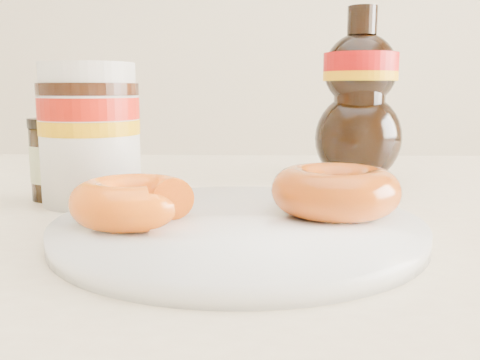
{
  "coord_description": "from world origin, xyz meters",
  "views": [
    {
      "loc": [
        0.06,
        -0.35,
        0.86
      ],
      "look_at": [
        0.05,
        0.09,
        0.79
      ],
      "focal_mm": 40.0,
      "sensor_mm": 36.0,
      "label": 1
    }
  ],
  "objects_px": {
    "nutella_jar": "(90,128)",
    "syrup_bottle": "(360,94)",
    "dining_table": "(187,309)",
    "donut_whole": "(335,191)",
    "dark_jar": "(56,160)",
    "donut_bitten": "(133,201)",
    "plate": "(238,227)"
  },
  "relations": [
    {
      "from": "nutella_jar",
      "to": "syrup_bottle",
      "type": "height_order",
      "value": "syrup_bottle"
    },
    {
      "from": "dining_table",
      "to": "nutella_jar",
      "type": "xyz_separation_m",
      "value": [
        -0.1,
        0.06,
        0.16
      ]
    },
    {
      "from": "nutella_jar",
      "to": "syrup_bottle",
      "type": "relative_size",
      "value": 0.65
    },
    {
      "from": "nutella_jar",
      "to": "donut_whole",
      "type": "bearing_deg",
      "value": -23.62
    },
    {
      "from": "donut_whole",
      "to": "syrup_bottle",
      "type": "relative_size",
      "value": 0.49
    },
    {
      "from": "dining_table",
      "to": "syrup_bottle",
      "type": "xyz_separation_m",
      "value": [
        0.19,
        0.22,
        0.19
      ]
    },
    {
      "from": "syrup_bottle",
      "to": "dark_jar",
      "type": "distance_m",
      "value": 0.36
    },
    {
      "from": "donut_bitten",
      "to": "donut_whole",
      "type": "height_order",
      "value": "donut_whole"
    },
    {
      "from": "dining_table",
      "to": "nutella_jar",
      "type": "relative_size",
      "value": 10.42
    },
    {
      "from": "dark_jar",
      "to": "nutella_jar",
      "type": "bearing_deg",
      "value": -23.02
    },
    {
      "from": "dark_jar",
      "to": "syrup_bottle",
      "type": "bearing_deg",
      "value": 22.92
    },
    {
      "from": "plate",
      "to": "nutella_jar",
      "type": "height_order",
      "value": "nutella_jar"
    },
    {
      "from": "plate",
      "to": "nutella_jar",
      "type": "xyz_separation_m",
      "value": [
        -0.15,
        0.12,
        0.07
      ]
    },
    {
      "from": "donut_whole",
      "to": "plate",
      "type": "bearing_deg",
      "value": -162.8
    },
    {
      "from": "donut_whole",
      "to": "dark_jar",
      "type": "bearing_deg",
      "value": 156.47
    },
    {
      "from": "nutella_jar",
      "to": "dark_jar",
      "type": "height_order",
      "value": "nutella_jar"
    },
    {
      "from": "dining_table",
      "to": "dark_jar",
      "type": "distance_m",
      "value": 0.2
    },
    {
      "from": "dining_table",
      "to": "nutella_jar",
      "type": "distance_m",
      "value": 0.19
    },
    {
      "from": "plate",
      "to": "donut_whole",
      "type": "distance_m",
      "value": 0.08
    },
    {
      "from": "donut_bitten",
      "to": "syrup_bottle",
      "type": "height_order",
      "value": "syrup_bottle"
    },
    {
      "from": "nutella_jar",
      "to": "syrup_bottle",
      "type": "xyz_separation_m",
      "value": [
        0.29,
        0.16,
        0.03
      ]
    },
    {
      "from": "donut_whole",
      "to": "syrup_bottle",
      "type": "bearing_deg",
      "value": 75.6
    },
    {
      "from": "dining_table",
      "to": "syrup_bottle",
      "type": "bearing_deg",
      "value": 49.16
    },
    {
      "from": "plate",
      "to": "syrup_bottle",
      "type": "distance_m",
      "value": 0.32
    },
    {
      "from": "donut_bitten",
      "to": "nutella_jar",
      "type": "height_order",
      "value": "nutella_jar"
    },
    {
      "from": "dining_table",
      "to": "donut_bitten",
      "type": "bearing_deg",
      "value": -112.18
    },
    {
      "from": "plate",
      "to": "dark_jar",
      "type": "xyz_separation_m",
      "value": [
        -0.19,
        0.14,
        0.03
      ]
    },
    {
      "from": "dining_table",
      "to": "dark_jar",
      "type": "relative_size",
      "value": 17.17
    },
    {
      "from": "dining_table",
      "to": "syrup_bottle",
      "type": "relative_size",
      "value": 6.75
    },
    {
      "from": "nutella_jar",
      "to": "dark_jar",
      "type": "bearing_deg",
      "value": 156.98
    },
    {
      "from": "plate",
      "to": "syrup_bottle",
      "type": "relative_size",
      "value": 1.32
    },
    {
      "from": "dining_table",
      "to": "syrup_bottle",
      "type": "height_order",
      "value": "syrup_bottle"
    }
  ]
}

